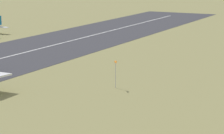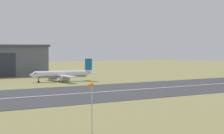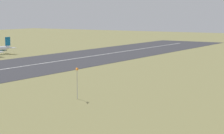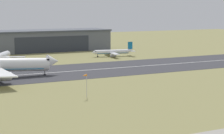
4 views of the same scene
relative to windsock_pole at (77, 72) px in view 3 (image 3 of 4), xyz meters
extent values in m
plane|color=olive|center=(-0.59, -14.18, -6.05)|extent=(620.14, 620.14, 0.00)
cone|color=white|center=(66.87, 88.67, -3.12)|extent=(3.15, 2.61, 2.09)
cube|color=#146B9E|center=(66.47, 88.76, -0.41)|extent=(2.53, 0.79, 3.94)
cube|color=white|center=(67.46, 91.55, -3.19)|extent=(2.88, 3.92, 0.24)
cube|color=white|center=(66.26, 85.80, -3.19)|extent=(2.88, 3.92, 0.24)
cylinder|color=#B7B7BC|center=(0.83, 0.51, -2.66)|extent=(0.14, 0.14, 6.79)
cone|color=orange|center=(-0.15, -0.09, 0.49)|extent=(2.03, 1.57, 0.60)
camera|label=1|loc=(-111.38, -55.65, 24.28)|focal=85.00mm
camera|label=2|loc=(-41.84, -55.65, 5.50)|focal=85.00mm
camera|label=3|loc=(-73.61, -55.65, 12.61)|focal=70.00mm
camera|label=4|loc=(-50.33, -112.43, 19.73)|focal=70.00mm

